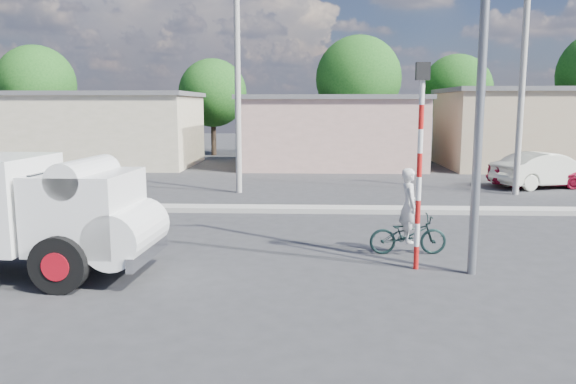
{
  "coord_description": "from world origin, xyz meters",
  "views": [
    {
      "loc": [
        0.95,
        -10.31,
        3.49
      ],
      "look_at": [
        0.34,
        3.83,
        1.3
      ],
      "focal_mm": 35.0,
      "sensor_mm": 36.0,
      "label": 1
    }
  ],
  "objects_px": {
    "cyclist": "(408,218)",
    "car_cream": "(546,170)",
    "bicycle": "(408,234)",
    "car_red": "(536,172)",
    "streetlight": "(475,29)",
    "traffic_pole": "(420,149)",
    "truck": "(10,210)"
  },
  "relations": [
    {
      "from": "bicycle",
      "to": "car_cream",
      "type": "bearing_deg",
      "value": -37.65
    },
    {
      "from": "bicycle",
      "to": "cyclist",
      "type": "relative_size",
      "value": 1.04
    },
    {
      "from": "car_red",
      "to": "streetlight",
      "type": "distance_m",
      "value": 15.03
    },
    {
      "from": "cyclist",
      "to": "car_cream",
      "type": "height_order",
      "value": "cyclist"
    },
    {
      "from": "bicycle",
      "to": "traffic_pole",
      "type": "xyz_separation_m",
      "value": [
        -0.02,
        -1.23,
        2.12
      ]
    },
    {
      "from": "truck",
      "to": "car_cream",
      "type": "distance_m",
      "value": 20.9
    },
    {
      "from": "truck",
      "to": "traffic_pole",
      "type": "height_order",
      "value": "traffic_pole"
    },
    {
      "from": "truck",
      "to": "car_red",
      "type": "xyz_separation_m",
      "value": [
        15.82,
        13.34,
        -0.7
      ]
    },
    {
      "from": "cyclist",
      "to": "streetlight",
      "type": "bearing_deg",
      "value": -152.18
    },
    {
      "from": "truck",
      "to": "car_red",
      "type": "relative_size",
      "value": 1.55
    },
    {
      "from": "traffic_pole",
      "to": "car_red",
      "type": "bearing_deg",
      "value": 59.64
    },
    {
      "from": "traffic_pole",
      "to": "truck",
      "type": "bearing_deg",
      "value": -174.91
    },
    {
      "from": "car_cream",
      "to": "traffic_pole",
      "type": "relative_size",
      "value": 1.05
    },
    {
      "from": "bicycle",
      "to": "car_red",
      "type": "xyz_separation_m",
      "value": [
        7.35,
        11.36,
        0.19
      ]
    },
    {
      "from": "bicycle",
      "to": "truck",
      "type": "bearing_deg",
      "value": 100.02
    },
    {
      "from": "bicycle",
      "to": "car_cream",
      "type": "relative_size",
      "value": 0.39
    },
    {
      "from": "cyclist",
      "to": "traffic_pole",
      "type": "distance_m",
      "value": 2.11
    },
    {
      "from": "car_cream",
      "to": "truck",
      "type": "bearing_deg",
      "value": 109.6
    },
    {
      "from": "bicycle",
      "to": "traffic_pole",
      "type": "relative_size",
      "value": 0.42
    },
    {
      "from": "cyclist",
      "to": "car_cream",
      "type": "distance_m",
      "value": 13.62
    },
    {
      "from": "bicycle",
      "to": "car_cream",
      "type": "distance_m",
      "value": 13.63
    },
    {
      "from": "traffic_pole",
      "to": "car_cream",
      "type": "bearing_deg",
      "value": 58.14
    },
    {
      "from": "cyclist",
      "to": "car_red",
      "type": "distance_m",
      "value": 13.53
    },
    {
      "from": "car_cream",
      "to": "car_red",
      "type": "relative_size",
      "value": 1.17
    },
    {
      "from": "car_cream",
      "to": "traffic_pole",
      "type": "height_order",
      "value": "traffic_pole"
    },
    {
      "from": "truck",
      "to": "car_cream",
      "type": "relative_size",
      "value": 1.32
    },
    {
      "from": "bicycle",
      "to": "car_red",
      "type": "relative_size",
      "value": 0.46
    },
    {
      "from": "bicycle",
      "to": "cyclist",
      "type": "distance_m",
      "value": 0.4
    },
    {
      "from": "car_cream",
      "to": "car_red",
      "type": "distance_m",
      "value": 0.4
    },
    {
      "from": "car_red",
      "to": "traffic_pole",
      "type": "xyz_separation_m",
      "value": [
        -7.37,
        -12.58,
        1.93
      ]
    },
    {
      "from": "cyclist",
      "to": "car_red",
      "type": "height_order",
      "value": "cyclist"
    },
    {
      "from": "cyclist",
      "to": "car_red",
      "type": "bearing_deg",
      "value": -36.05
    }
  ]
}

